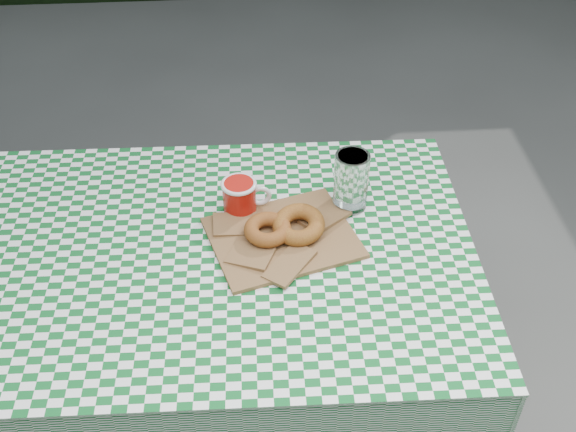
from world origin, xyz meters
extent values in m
plane|color=#50504B|center=(0.00, 0.00, 0.00)|extent=(60.00, 60.00, 0.00)
cube|color=#51301B|center=(-0.08, -0.16, 0.38)|extent=(1.16, 0.78, 0.75)
cube|color=#0D5822|center=(-0.08, -0.16, 0.75)|extent=(1.18, 0.80, 0.01)
cube|color=olive|center=(0.09, -0.14, 0.76)|extent=(0.36, 0.32, 0.02)
torus|color=brown|center=(0.06, -0.14, 0.79)|extent=(0.12, 0.12, 0.03)
torus|color=olive|center=(0.12, -0.13, 0.79)|extent=(0.15, 0.15, 0.04)
cylinder|color=white|center=(0.25, -0.03, 0.83)|extent=(0.09, 0.09, 0.14)
camera|label=1|loc=(0.02, -1.26, 1.79)|focal=44.18mm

